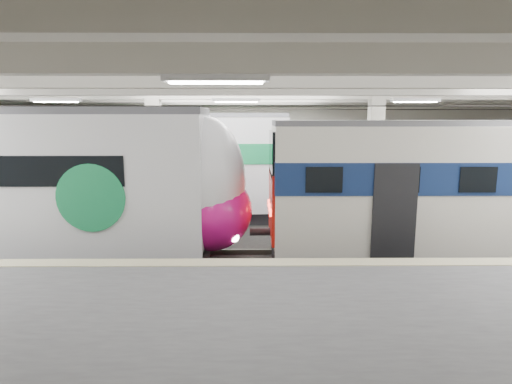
{
  "coord_description": "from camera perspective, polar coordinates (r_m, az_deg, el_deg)",
  "views": [
    {
      "loc": [
        0.55,
        -12.58,
        4.37
      ],
      "look_at": [
        0.65,
        1.0,
        2.0
      ],
      "focal_mm": 30.0,
      "sensor_mm": 36.0,
      "label": 1
    }
  ],
  "objects": [
    {
      "name": "modern_emu",
      "position": [
        14.39,
        -28.03,
        0.4
      ],
      "size": [
        14.53,
        3.0,
        4.65
      ],
      "color": "white",
      "rests_on": "ground"
    },
    {
      "name": "station_hall",
      "position": [
        10.92,
        -3.29,
        3.96
      ],
      "size": [
        36.0,
        24.0,
        5.75
      ],
      "color": "black",
      "rests_on": "ground"
    },
    {
      "name": "older_rer",
      "position": [
        14.54,
        28.19,
        0.34
      ],
      "size": [
        12.94,
        2.86,
        4.29
      ],
      "color": "silver",
      "rests_on": "ground"
    },
    {
      "name": "far_train",
      "position": [
        19.07,
        -17.92,
        3.34
      ],
      "size": [
        14.41,
        3.54,
        4.55
      ],
      "rotation": [
        0.0,
        0.0,
        0.04
      ],
      "color": "white",
      "rests_on": "ground"
    }
  ]
}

